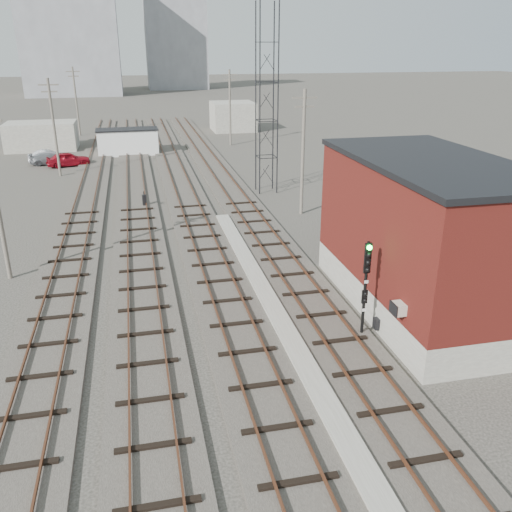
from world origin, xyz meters
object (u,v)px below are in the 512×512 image
object	(u,v)px
signal_mast	(366,281)
car_silver	(49,157)
car_red	(68,159)
car_grey	(50,159)
switch_stand	(144,200)
site_trailer	(128,142)

from	to	relation	value
signal_mast	car_silver	xyz separation A→B (m)	(-17.97, 41.60, -1.95)
car_red	car_silver	bearing A→B (deg)	31.86
car_grey	switch_stand	bearing A→B (deg)	-156.80
signal_mast	site_trailer	distance (m)	45.75
site_trailer	signal_mast	bearing A→B (deg)	-79.30
site_trailer	car_red	size ratio (longest dim) A/B	1.61
switch_stand	car_grey	xyz separation A→B (m)	(-9.16, 18.42, 0.03)
switch_stand	car_grey	world-z (taller)	switch_stand
car_silver	switch_stand	bearing A→B (deg)	-165.40
signal_mast	car_red	xyz separation A→B (m)	(-15.82, 39.52, -1.90)
car_red	car_grey	world-z (taller)	car_red
switch_stand	car_silver	xyz separation A→B (m)	(-9.37, 19.24, 0.13)
car_silver	site_trailer	bearing A→B (deg)	-80.86
signal_mast	car_silver	world-z (taller)	signal_mast
signal_mast	switch_stand	world-z (taller)	signal_mast
car_red	switch_stand	bearing A→B (deg)	-171.22
signal_mast	car_silver	size ratio (longest dim) A/B	1.05
switch_stand	car_grey	bearing A→B (deg)	103.81
signal_mast	car_silver	distance (m)	45.36
car_silver	car_grey	xyz separation A→B (m)	(0.21, -0.82, -0.09)
car_grey	car_red	bearing A→B (deg)	-126.34
site_trailer	car_grey	xyz separation A→B (m)	(-8.06, -3.91, -0.87)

